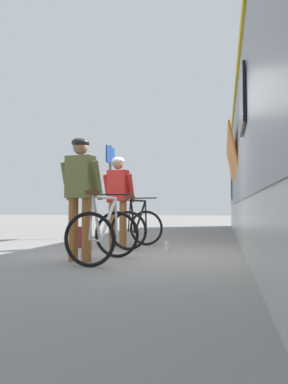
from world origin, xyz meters
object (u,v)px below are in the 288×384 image
object	(u,v)px
cyclist_far_in_olive	(80,187)
backpack_on_platform	(82,237)
bicycle_near_black	(138,227)
platform_sign_post	(110,175)
bicycle_far_white	(104,233)
water_bottle_near_the_bikes	(167,247)
cyclist_near_in_red	(118,193)

from	to	relation	value
cyclist_far_in_olive	backpack_on_platform	bearing A→B (deg)	109.31
cyclist_far_in_olive	bicycle_near_black	distance (m)	2.22
backpack_on_platform	platform_sign_post	world-z (taller)	platform_sign_post
bicycle_far_white	platform_sign_post	size ratio (longest dim) A/B	0.47
bicycle_near_black	backpack_on_platform	size ratio (longest dim) A/B	2.88
bicycle_near_black	water_bottle_near_the_bikes	distance (m)	0.94
cyclist_near_in_red	platform_sign_post	xyz separation A→B (m)	(-0.87, 2.44, 0.57)
cyclist_near_in_red	bicycle_far_white	xyz separation A→B (m)	(0.38, -2.13, -0.65)
cyclist_far_in_olive	platform_sign_post	size ratio (longest dim) A/B	0.73
cyclist_near_in_red	cyclist_far_in_olive	world-z (taller)	same
backpack_on_platform	platform_sign_post	xyz separation A→B (m)	(-0.22, 2.62, 1.42)
cyclist_near_in_red	platform_sign_post	bearing A→B (deg)	109.73
cyclist_near_in_red	water_bottle_near_the_bikes	world-z (taller)	cyclist_near_in_red
bicycle_near_black	water_bottle_near_the_bikes	world-z (taller)	bicycle_near_black
bicycle_far_white	backpack_on_platform	xyz separation A→B (m)	(-1.04, 1.95, -0.20)
cyclist_far_in_olive	water_bottle_near_the_bikes	distance (m)	2.04
cyclist_near_in_red	bicycle_far_white	distance (m)	2.26
bicycle_near_black	water_bottle_near_the_bikes	bearing A→B (deg)	-43.00
bicycle_near_black	cyclist_far_in_olive	bearing A→B (deg)	-100.37
backpack_on_platform	bicycle_near_black	bearing A→B (deg)	1.86
platform_sign_post	water_bottle_near_the_bikes	bearing A→B (deg)	-57.96
bicycle_near_black	platform_sign_post	world-z (taller)	platform_sign_post
water_bottle_near_the_bikes	platform_sign_post	world-z (taller)	platform_sign_post
cyclist_far_in_olive	backpack_on_platform	world-z (taller)	cyclist_far_in_olive
backpack_on_platform	water_bottle_near_the_bikes	xyz separation A→B (m)	(1.71, -0.46, -0.11)
cyclist_near_in_red	backpack_on_platform	bearing A→B (deg)	-164.52
cyclist_far_in_olive	bicycle_far_white	bearing A→B (deg)	-1.80
water_bottle_near_the_bikes	platform_sign_post	distance (m)	3.94
backpack_on_platform	water_bottle_near_the_bikes	bearing A→B (deg)	-21.15
cyclist_near_in_red	platform_sign_post	size ratio (longest dim) A/B	0.73
bicycle_near_black	backpack_on_platform	world-z (taller)	bicycle_near_black
cyclist_far_in_olive	backpack_on_platform	xyz separation A→B (m)	(-0.68, 1.94, -0.85)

